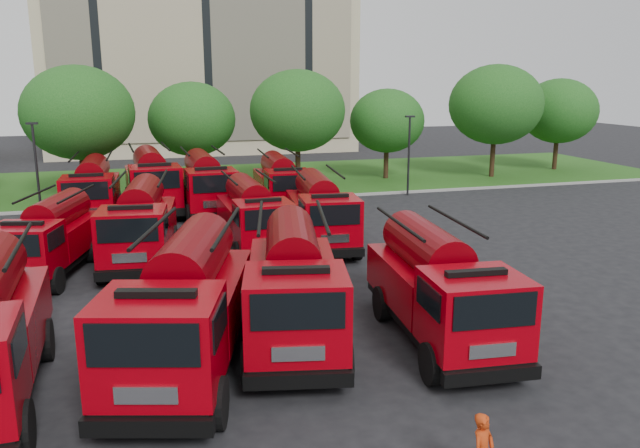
% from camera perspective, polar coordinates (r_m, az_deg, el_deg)
% --- Properties ---
extents(ground, '(140.00, 140.00, 0.00)m').
position_cam_1_polar(ground, '(21.34, -3.05, -7.20)').
color(ground, black).
rests_on(ground, ground).
extents(lawn, '(70.00, 16.00, 0.12)m').
position_cam_1_polar(lawn, '(46.31, -10.31, 3.86)').
color(lawn, '#265015').
rests_on(lawn, ground).
extents(curb, '(70.00, 0.30, 0.14)m').
position_cam_1_polar(curb, '(38.38, -9.07, 2.00)').
color(curb, gray).
rests_on(curb, ground).
extents(apartment_building, '(30.00, 14.18, 25.00)m').
position_cam_1_polar(apartment_building, '(67.93, -11.00, 17.30)').
color(apartment_building, '#C2B690').
rests_on(apartment_building, ground).
extents(tree_2, '(6.72, 6.72, 8.22)m').
position_cam_1_polar(tree_2, '(41.21, -21.24, 9.46)').
color(tree_2, '#382314').
rests_on(tree_2, ground).
extents(tree_3, '(5.88, 5.88, 7.19)m').
position_cam_1_polar(tree_3, '(43.72, -11.61, 9.37)').
color(tree_3, '#382314').
rests_on(tree_3, ground).
extents(tree_4, '(6.55, 6.55, 8.01)m').
position_cam_1_polar(tree_4, '(43.33, -2.07, 10.30)').
color(tree_4, '#382314').
rests_on(tree_4, ground).
extents(tree_5, '(5.46, 5.46, 6.68)m').
position_cam_1_polar(tree_5, '(46.49, 6.15, 9.36)').
color(tree_5, '#382314').
rests_on(tree_5, ground).
extents(tree_6, '(6.89, 6.89, 8.42)m').
position_cam_1_polar(tree_6, '(48.70, 15.78, 10.46)').
color(tree_6, '#382314').
rests_on(tree_6, ground).
extents(tree_7, '(6.05, 6.05, 7.39)m').
position_cam_1_polar(tree_7, '(54.31, 21.02, 9.62)').
color(tree_7, '#382314').
rests_on(tree_7, ground).
extents(lamp_post_0, '(0.60, 0.25, 5.11)m').
position_cam_1_polar(lamp_post_0, '(37.41, -24.53, 5.07)').
color(lamp_post_0, black).
rests_on(lamp_post_0, ground).
extents(lamp_post_1, '(0.60, 0.25, 5.11)m').
position_cam_1_polar(lamp_post_1, '(40.46, 8.13, 6.66)').
color(lamp_post_1, black).
rests_on(lamp_post_1, ground).
extents(fire_truck_1, '(4.61, 8.06, 3.48)m').
position_cam_1_polar(fire_truck_1, '(16.41, -12.27, -7.39)').
color(fire_truck_1, black).
rests_on(fire_truck_1, ground).
extents(fire_truck_2, '(3.98, 7.74, 3.36)m').
position_cam_1_polar(fire_truck_2, '(17.84, -2.46, -5.60)').
color(fire_truck_2, black).
rests_on(fire_truck_2, ground).
extents(fire_truck_3, '(3.06, 7.22, 3.20)m').
position_cam_1_polar(fire_truck_3, '(18.24, 10.79, -5.67)').
color(fire_truck_3, black).
rests_on(fire_truck_3, ground).
extents(fire_truck_4, '(3.73, 6.76, 2.92)m').
position_cam_1_polar(fire_truck_4, '(26.06, -23.47, -1.13)').
color(fire_truck_4, black).
rests_on(fire_truck_4, ground).
extents(fire_truck_5, '(3.28, 7.38, 3.25)m').
position_cam_1_polar(fire_truck_5, '(26.39, -16.12, -0.00)').
color(fire_truck_5, black).
rests_on(fire_truck_5, ground).
extents(fire_truck_6, '(2.60, 6.69, 3.01)m').
position_cam_1_polar(fire_truck_6, '(27.66, -6.17, 0.79)').
color(fire_truck_6, black).
rests_on(fire_truck_6, ground).
extents(fire_truck_7, '(3.11, 7.11, 3.14)m').
position_cam_1_polar(fire_truck_7, '(28.03, 0.05, 1.16)').
color(fire_truck_7, black).
rests_on(fire_truck_7, ground).
extents(fire_truck_8, '(2.75, 7.20, 3.26)m').
position_cam_1_polar(fire_truck_8, '(35.00, -20.08, 2.89)').
color(fire_truck_8, black).
rests_on(fire_truck_8, ground).
extents(fire_truck_9, '(3.16, 7.77, 3.47)m').
position_cam_1_polar(fire_truck_9, '(36.52, -15.12, 3.81)').
color(fire_truck_9, black).
rests_on(fire_truck_9, ground).
extents(fire_truck_10, '(2.91, 7.44, 3.35)m').
position_cam_1_polar(fire_truck_10, '(35.19, -10.44, 3.60)').
color(fire_truck_10, black).
rests_on(fire_truck_10, ground).
extents(fire_truck_11, '(2.76, 6.94, 3.11)m').
position_cam_1_polar(fire_truck_11, '(35.66, -3.59, 3.73)').
color(fire_truck_11, black).
rests_on(fire_truck_11, ground).
extents(firefighter_1, '(0.98, 0.76, 1.78)m').
position_cam_1_polar(firefighter_1, '(16.34, -14.09, -14.31)').
color(firefighter_1, black).
rests_on(firefighter_1, ground).
extents(firefighter_2, '(0.87, 1.17, 1.78)m').
position_cam_1_polar(firefighter_2, '(19.66, 11.56, -9.31)').
color(firefighter_2, '#B3310D').
rests_on(firefighter_2, ground).
extents(firefighter_3, '(1.26, 0.96, 1.74)m').
position_cam_1_polar(firefighter_3, '(19.14, 14.90, -10.14)').
color(firefighter_3, '#B3310D').
rests_on(firefighter_3, ground).
extents(firefighter_4, '(1.13, 1.02, 1.93)m').
position_cam_1_polar(firefighter_4, '(20.44, -26.32, -9.58)').
color(firefighter_4, black).
rests_on(firefighter_4, ground).
extents(firefighter_5, '(1.59, 0.69, 1.71)m').
position_cam_1_polar(firefighter_5, '(25.63, 8.30, -3.79)').
color(firefighter_5, '#B3310D').
rests_on(firefighter_5, ground).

